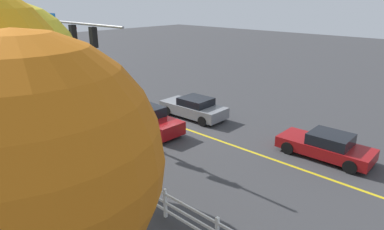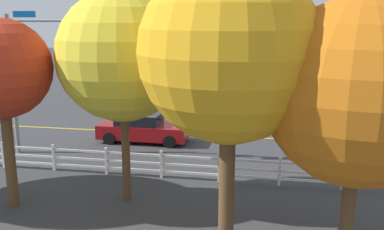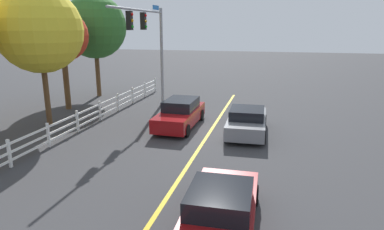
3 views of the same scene
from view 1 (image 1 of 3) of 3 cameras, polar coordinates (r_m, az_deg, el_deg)
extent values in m
plane|color=#38383A|center=(21.06, -3.11, -1.65)|extent=(120.00, 120.00, 0.00)
cube|color=gold|center=(18.58, 5.51, -4.64)|extent=(28.00, 0.16, 0.01)
cylinder|color=gray|center=(22.40, -22.68, 6.91)|extent=(0.20, 0.20, 6.56)
cylinder|color=gray|center=(18.60, -18.71, 14.47)|extent=(7.66, 0.12, 0.12)
cube|color=#0C59B2|center=(21.19, -22.82, 15.23)|extent=(1.10, 0.03, 0.28)
cube|color=black|center=(19.20, -19.45, 12.71)|extent=(0.32, 0.28, 1.00)
sphere|color=red|center=(19.25, -19.15, 13.71)|extent=(0.17, 0.17, 0.17)
sphere|color=orange|center=(19.27, -19.05, 12.77)|extent=(0.17, 0.17, 0.17)
sphere|color=#148C19|center=(19.31, -18.94, 11.83)|extent=(0.17, 0.17, 0.17)
cube|color=black|center=(17.49, -16.32, 12.48)|extent=(0.32, 0.28, 1.00)
sphere|color=red|center=(17.54, -15.99, 13.58)|extent=(0.17, 0.17, 0.17)
sphere|color=orange|center=(17.57, -15.89, 12.55)|extent=(0.17, 0.17, 0.17)
sphere|color=#148C19|center=(17.61, -15.80, 11.52)|extent=(0.17, 0.17, 0.17)
cube|color=maroon|center=(17.90, 21.50, -5.19)|extent=(4.49, 1.90, 0.55)
cube|color=black|center=(17.63, 22.38, -3.77)|extent=(1.94, 1.67, 0.53)
cylinder|color=black|center=(17.76, 15.90, -5.37)|extent=(0.64, 0.23, 0.64)
cylinder|color=black|center=(19.19, 18.18, -3.73)|extent=(0.64, 0.23, 0.64)
cylinder|color=black|center=(16.84, 25.17, -7.94)|extent=(0.64, 0.23, 0.64)
cylinder|color=black|center=(18.34, 26.80, -5.99)|extent=(0.64, 0.23, 0.64)
cube|color=slate|center=(22.19, 0.21, 1.00)|extent=(4.55, 1.99, 0.67)
cube|color=black|center=(21.87, 0.65, 2.32)|extent=(1.99, 1.73, 0.48)
cylinder|color=black|center=(22.67, -4.15, 0.72)|extent=(0.65, 0.24, 0.64)
cylinder|color=black|center=(23.85, -1.18, 1.71)|extent=(0.65, 0.24, 0.64)
cylinder|color=black|center=(20.70, 1.81, -1.05)|extent=(0.65, 0.24, 0.64)
cylinder|color=black|center=(21.99, 4.70, 0.12)|extent=(0.65, 0.24, 0.64)
cube|color=maroon|center=(20.02, -7.57, -1.14)|extent=(4.69, 1.80, 0.73)
cube|color=black|center=(19.98, -8.07, 0.76)|extent=(2.28, 1.60, 0.56)
cylinder|color=black|center=(19.49, -2.72, -2.39)|extent=(0.64, 0.23, 0.64)
cylinder|color=black|center=(18.49, -6.39, -3.73)|extent=(0.64, 0.23, 0.64)
cylinder|color=black|center=(21.76, -8.50, -0.24)|extent=(0.64, 0.23, 0.64)
cylinder|color=black|center=(20.87, -12.03, -1.32)|extent=(0.64, 0.23, 0.64)
cube|color=white|center=(12.42, -4.53, -14.64)|extent=(0.10, 0.10, 1.15)
cube|color=white|center=(14.01, -11.20, -10.73)|extent=(0.10, 0.10, 1.15)
cube|color=white|center=(15.80, -16.31, -7.56)|extent=(0.10, 0.10, 1.15)
cube|color=white|center=(17.72, -20.29, -5.01)|extent=(0.10, 0.10, 1.15)
cube|color=white|center=(19.74, -23.45, -2.95)|extent=(0.10, 0.10, 1.15)
cube|color=white|center=(21.83, -26.01, -1.27)|extent=(0.10, 0.10, 1.15)
cube|color=white|center=(23.97, -28.12, 0.11)|extent=(0.10, 0.10, 1.15)
cube|color=white|center=(14.72, -14.03, -7.77)|extent=(26.00, 0.06, 0.09)
cube|color=white|center=(14.87, -13.92, -8.97)|extent=(26.00, 0.06, 0.09)
cube|color=white|center=(15.03, -13.83, -10.05)|extent=(26.00, 0.06, 0.09)
sphere|color=#C66614|center=(6.98, -25.23, -7.34)|extent=(4.90, 4.90, 4.90)
cylinder|color=brown|center=(15.09, -25.36, -5.11)|extent=(0.29, 0.29, 3.49)
sphere|color=yellow|center=(14.15, -27.33, 7.66)|extent=(4.46, 4.46, 4.46)
camera|label=2|loc=(12.56, -94.04, -6.10)|focal=40.73mm
camera|label=3|loc=(17.05, 51.36, 4.86)|focal=31.61mm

